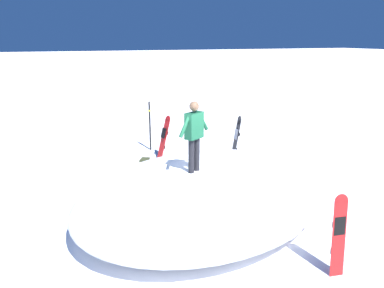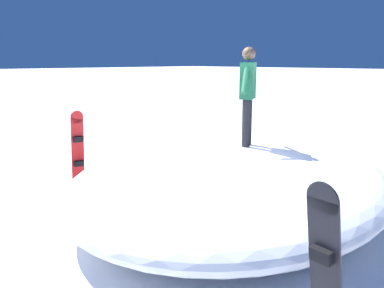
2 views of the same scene
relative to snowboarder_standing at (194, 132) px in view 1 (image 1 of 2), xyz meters
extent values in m
plane|color=white|center=(-0.24, 0.66, -2.04)|extent=(240.00, 240.00, 0.00)
ellipsoid|color=white|center=(0.08, 0.28, -1.50)|extent=(7.38, 8.20, 1.07)
cylinder|color=black|center=(-0.05, 0.09, -0.56)|extent=(0.14, 0.14, 0.82)
cylinder|color=black|center=(0.05, -0.09, -0.56)|extent=(0.14, 0.14, 0.82)
cube|color=#195638|center=(0.00, 0.00, 0.16)|extent=(0.41, 0.50, 0.61)
sphere|color=#936B4C|center=(0.00, 0.00, 0.60)|extent=(0.22, 0.22, 0.22)
cylinder|color=#195638|center=(-0.15, 0.28, 0.21)|extent=(0.26, 0.38, 0.50)
cylinder|color=#195638|center=(0.15, -0.28, 0.21)|extent=(0.26, 0.38, 0.50)
cube|color=red|center=(3.17, 1.48, -1.33)|extent=(0.18, 0.28, 1.42)
cylinder|color=red|center=(3.11, 1.49, -0.62)|extent=(0.08, 0.26, 0.26)
cube|color=black|center=(3.16, 1.48, -1.08)|extent=(0.07, 0.22, 0.34)
cube|color=black|center=(3.11, 1.49, -1.08)|extent=(0.11, 0.20, 0.12)
cube|color=black|center=(3.15, 1.48, -1.59)|extent=(0.11, 0.20, 0.12)
cube|color=red|center=(-4.12, 0.51, -1.34)|extent=(0.38, 0.47, 1.41)
cylinder|color=red|center=(-4.16, 0.70, -0.64)|extent=(0.31, 0.16, 0.28)
cube|color=black|center=(-4.12, 0.52, -1.09)|extent=(0.26, 0.16, 0.34)
cube|color=black|center=(-4.14, 0.62, -1.09)|extent=(0.21, 0.14, 0.12)
cube|color=black|center=(-4.11, 0.48, -1.59)|extent=(0.21, 0.14, 0.12)
cube|color=black|center=(-2.88, 2.69, -1.30)|extent=(0.33, 0.28, 1.49)
cylinder|color=black|center=(-2.86, 2.80, -0.56)|extent=(0.30, 0.10, 0.29)
cube|color=#B2B2B7|center=(-2.88, 2.70, -1.03)|extent=(0.25, 0.10, 0.36)
cube|color=black|center=(-2.87, 2.77, -1.03)|extent=(0.20, 0.11, 0.12)
cube|color=black|center=(-2.88, 2.69, -1.57)|extent=(0.20, 0.11, 0.12)
ellipsoid|color=#383D23|center=(-3.35, -0.38, -1.86)|extent=(0.53, 0.49, 0.36)
ellipsoid|color=#4B5131|center=(-3.52, -0.28, -1.91)|extent=(0.22, 0.27, 0.17)
cube|color=#383D23|center=(-3.35, -0.38, -1.71)|extent=(0.45, 0.41, 0.06)
cylinder|color=#383D23|center=(-3.19, -0.57, -2.02)|extent=(0.28, 0.18, 0.04)
cylinder|color=#383D23|center=(-3.10, -0.42, -2.02)|extent=(0.28, 0.18, 0.04)
ellipsoid|color=black|center=(-3.45, 1.81, -1.88)|extent=(0.41, 0.46, 0.31)
ellipsoid|color=black|center=(-3.54, 1.67, -1.93)|extent=(0.21, 0.19, 0.15)
cube|color=black|center=(-3.45, 1.81, -1.75)|extent=(0.35, 0.38, 0.06)
cylinder|color=black|center=(-3.27, 1.96, -2.02)|extent=(0.18, 0.25, 0.04)
cylinder|color=black|center=(-3.39, 2.03, -2.02)|extent=(0.18, 0.25, 0.04)
cylinder|color=black|center=(-5.35, 0.37, -1.11)|extent=(0.06, 0.06, 1.86)
cylinder|color=yellow|center=(-5.35, 0.37, -0.51)|extent=(0.10, 0.10, 0.06)
camera|label=1|loc=(7.35, -2.98, 2.08)|focal=33.20mm
camera|label=2|loc=(-4.27, 5.65, 0.50)|focal=38.41mm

